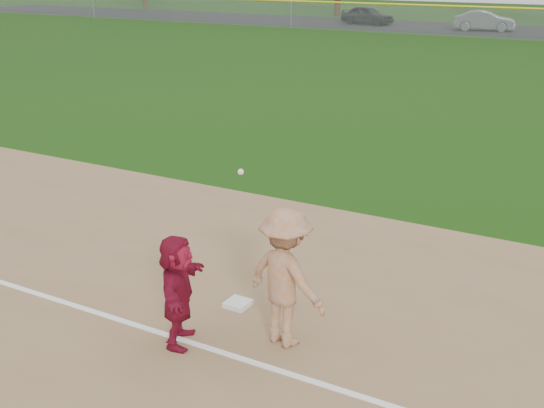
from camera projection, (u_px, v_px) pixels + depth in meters
The scene contains 7 objects.
ground at pixel (222, 318), 9.92m from camera, with size 160.00×160.00×0.00m, color #173E0C.
foul_line at pixel (189, 342), 9.25m from camera, with size 60.00×0.10×0.01m, color white.
first_base at pixel (238, 304), 10.22m from camera, with size 0.35×0.35×0.08m, color silver.
base_runner at pixel (178, 290), 9.00m from camera, with size 1.45×0.46×1.56m, color maroon.
car_left at pixel (367, 15), 54.57m from camera, with size 1.72×4.27×1.45m, color black.
car_mid at pixel (485, 21), 49.68m from camera, with size 1.51×4.32×1.42m, color #53555A.
first_base_play at pixel (286, 278), 8.96m from camera, with size 1.37×0.98×2.37m.
Camera 1 is at (4.94, -7.28, 4.92)m, focal length 45.00 mm.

